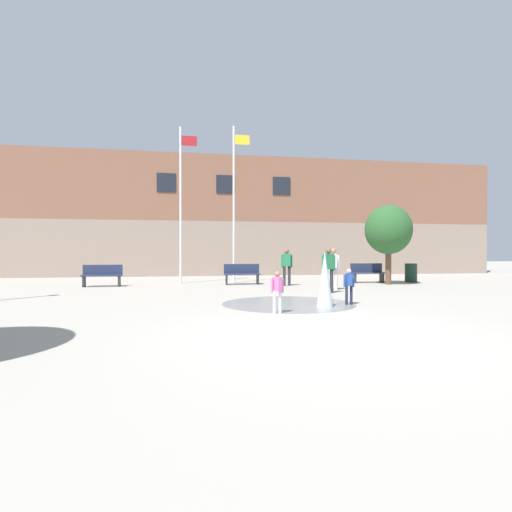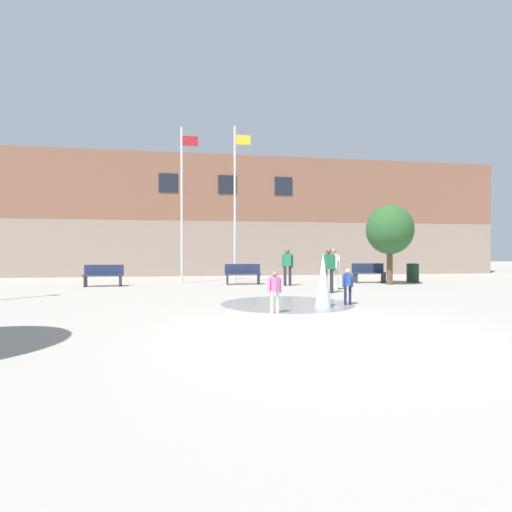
{
  "view_description": "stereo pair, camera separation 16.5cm",
  "coord_description": "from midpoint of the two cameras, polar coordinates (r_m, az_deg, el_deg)",
  "views": [
    {
      "loc": [
        -2.37,
        -6.43,
        1.43
      ],
      "look_at": [
        0.13,
        7.76,
        1.3
      ],
      "focal_mm": 28.0,
      "sensor_mm": 36.0,
      "label": 1
    },
    {
      "loc": [
        -2.21,
        -6.45,
        1.43
      ],
      "look_at": [
        0.13,
        7.76,
        1.3
      ],
      "focal_mm": 28.0,
      "sensor_mm": 36.0,
      "label": 2
    }
  ],
  "objects": [
    {
      "name": "flagpole_right",
      "position": [
        18.95,
        -3.35,
        8.07
      ],
      "size": [
        0.8,
        0.1,
        7.36
      ],
      "color": "silver",
      "rests_on": "ground"
    },
    {
      "name": "ground_plane",
      "position": [
        6.98,
        9.54,
        -11.31
      ],
      "size": [
        100.0,
        100.0,
        0.0
      ],
      "primitive_type": "plane",
      "color": "#9E998E"
    },
    {
      "name": "library_building",
      "position": [
        27.39,
        -5.19,
        5.26
      ],
      "size": [
        36.0,
        6.05,
        7.4
      ],
      "color": "gray",
      "rests_on": "ground"
    },
    {
      "name": "trash_can",
      "position": [
        20.47,
        21.04,
        -2.26
      ],
      "size": [
        0.56,
        0.56,
        0.9
      ],
      "primitive_type": "cylinder",
      "color": "#193323",
      "rests_on": "ground"
    },
    {
      "name": "flagpole_left",
      "position": [
        18.82,
        -10.87,
        7.85
      ],
      "size": [
        0.8,
        0.1,
        7.19
      ],
      "color": "silver",
      "rests_on": "ground"
    },
    {
      "name": "adult_in_red",
      "position": [
        14.25,
        10.0,
        -1.49
      ],
      "size": [
        0.5,
        0.28,
        1.59
      ],
      "rotation": [
        0.0,
        0.0,
        0.26
      ],
      "color": "#28282D",
      "rests_on": "ground"
    },
    {
      "name": "street_tree_near_building",
      "position": [
        18.73,
        18.15,
        3.55
      ],
      "size": [
        2.06,
        2.06,
        3.54
      ],
      "color": "brown",
      "rests_on": "ground"
    },
    {
      "name": "park_bench_far_right",
      "position": [
        19.6,
        15.41,
        -2.28
      ],
      "size": [
        1.6,
        0.44,
        0.91
      ],
      "color": "#28282D",
      "rests_on": "ground"
    },
    {
      "name": "park_bench_under_right_flagpole",
      "position": [
        17.84,
        -2.28,
        -2.54
      ],
      "size": [
        1.6,
        0.44,
        0.91
      ],
      "color": "#28282D",
      "rests_on": "ground"
    },
    {
      "name": "park_bench_left_of_flagpoles",
      "position": [
        17.93,
        -21.37,
        -2.56
      ],
      "size": [
        1.6,
        0.44,
        0.91
      ],
      "color": "#28282D",
      "rests_on": "ground"
    },
    {
      "name": "child_in_fountain",
      "position": [
        9.39,
        2.56,
        -4.68
      ],
      "size": [
        0.31,
        0.24,
        0.99
      ],
      "rotation": [
        0.0,
        0.0,
        -1.05
      ],
      "color": "silver",
      "rests_on": "ground"
    },
    {
      "name": "adult_near_bench",
      "position": [
        17.15,
        4.14,
        -1.14
      ],
      "size": [
        0.5,
        0.3,
        1.59
      ],
      "rotation": [
        0.0,
        0.0,
        -0.33
      ],
      "color": "#28282D",
      "rests_on": "ground"
    },
    {
      "name": "splash_fountain",
      "position": [
        10.74,
        7.81,
        -4.36
      ],
      "size": [
        3.7,
        3.7,
        1.45
      ],
      "color": "gray",
      "rests_on": "ground"
    },
    {
      "name": "teen_by_trashcan",
      "position": [
        15.48,
        10.67,
        -1.33
      ],
      "size": [
        0.5,
        0.37,
        1.59
      ],
      "rotation": [
        0.0,
        0.0,
        1.38
      ],
      "color": "silver",
      "rests_on": "ground"
    },
    {
      "name": "child_running",
      "position": [
        11.19,
        12.72,
        -3.85
      ],
      "size": [
        0.31,
        0.21,
        0.99
      ],
      "rotation": [
        0.0,
        0.0,
        -1.57
      ],
      "color": "#1E233D",
      "rests_on": "ground"
    }
  ]
}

